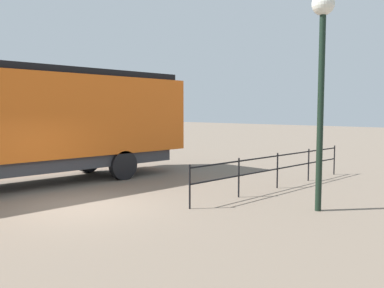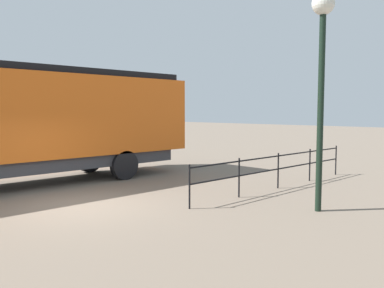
# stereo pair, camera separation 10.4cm
# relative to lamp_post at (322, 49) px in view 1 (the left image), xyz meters

# --- Properties ---
(ground_plane) EXTENTS (120.00, 120.00, 0.00)m
(ground_plane) POSITION_rel_lamp_post_xyz_m (-4.73, -4.19, -4.15)
(ground_plane) COLOR #756656
(lamp_post) EXTENTS (0.57, 0.57, 5.55)m
(lamp_post) POSITION_rel_lamp_post_xyz_m (0.00, 0.00, 0.00)
(lamp_post) COLOR black
(lamp_post) RESTS_ON ground_plane
(platform_fence) EXTENTS (0.05, 8.30, 1.19)m
(platform_fence) POSITION_rel_lamp_post_xyz_m (-2.50, 1.89, -3.38)
(platform_fence) COLOR black
(platform_fence) RESTS_ON ground_plane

